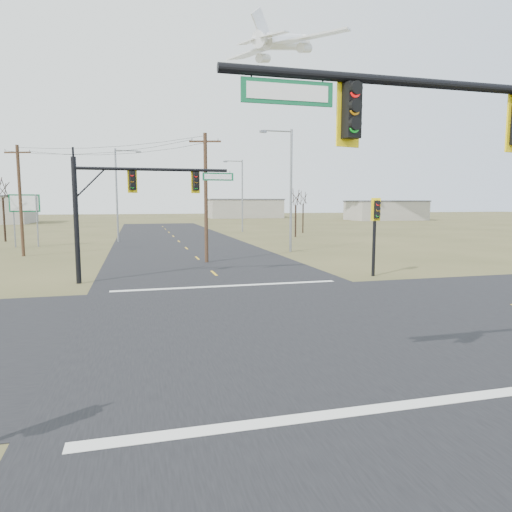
{
  "coord_description": "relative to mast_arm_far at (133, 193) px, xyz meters",
  "views": [
    {
      "loc": [
        -4.61,
        -15.88,
        4.45
      ],
      "look_at": [
        -0.17,
        1.0,
        2.38
      ],
      "focal_mm": 32.0,
      "sensor_mm": 36.0,
      "label": 1
    }
  ],
  "objects": [
    {
      "name": "ground",
      "position": [
        4.72,
        -10.49,
        -4.96
      ],
      "size": [
        320.0,
        320.0,
        0.0
      ],
      "primitive_type": "plane",
      "color": "brown",
      "rests_on": "ground"
    },
    {
      "name": "highway_sign",
      "position": [
        -10.44,
        22.96,
        -1.22
      ],
      "size": [
        2.77,
        0.34,
        5.2
      ],
      "rotation": [
        0.0,
        0.0,
        0.09
      ],
      "color": "gray",
      "rests_on": "ground"
    },
    {
      "name": "streetlight_a",
      "position": [
        13.27,
        12.37,
        1.09
      ],
      "size": [
        3.02,
        0.45,
        10.77
      ],
      "rotation": [
        0.0,
        0.0,
        0.33
      ],
      "color": "gray",
      "rests_on": "ground"
    },
    {
      "name": "mast_arm_far",
      "position": [
        0.0,
        0.0,
        0.0
      ],
      "size": [
        8.84,
        0.57,
        6.85
      ],
      "rotation": [
        0.0,
        0.0,
        0.37
      ],
      "color": "black",
      "rests_on": "ground"
    },
    {
      "name": "stop_bar_near",
      "position": [
        4.72,
        -17.99,
        -4.93
      ],
      "size": [
        12.0,
        0.4,
        0.01
      ],
      "primitive_type": "cube",
      "color": "silver",
      "rests_on": "road_ns"
    },
    {
      "name": "streetlight_c",
      "position": [
        -1.65,
        26.52,
        0.79
      ],
      "size": [
        2.85,
        0.3,
        10.24
      ],
      "rotation": [
        0.0,
        0.0,
        -0.09
      ],
      "color": "gray",
      "rests_on": "ground"
    },
    {
      "name": "road_ew",
      "position": [
        4.72,
        -10.49,
        -4.95
      ],
      "size": [
        160.0,
        14.0,
        0.02
      ],
      "primitive_type": "cube",
      "color": "black",
      "rests_on": "ground"
    },
    {
      "name": "bare_tree_b",
      "position": [
        -14.24,
        30.47,
        1.1
      ],
      "size": [
        3.54,
        3.54,
        7.58
      ],
      "rotation": [
        0.0,
        0.0,
        -0.22
      ],
      "color": "black",
      "rests_on": "ground"
    },
    {
      "name": "pedestal_signal_ne",
      "position": [
        13.87,
        -1.98,
        -1.57
      ],
      "size": [
        0.68,
        0.6,
        4.71
      ],
      "rotation": [
        0.0,
        0.0,
        -0.43
      ],
      "color": "black",
      "rests_on": "ground"
    },
    {
      "name": "warehouse_mid",
      "position": [
        29.72,
        99.51,
        -2.46
      ],
      "size": [
        20.0,
        12.0,
        5.0
      ],
      "primitive_type": "cube",
      "color": "#9D968B",
      "rests_on": "ground"
    },
    {
      "name": "jet_airliner",
      "position": [
        27.79,
        58.89,
        29.3
      ],
      "size": [
        25.21,
        24.96,
        11.64
      ],
      "rotation": [
        0.0,
        -0.24,
        0.63
      ],
      "color": "white"
    },
    {
      "name": "bare_tree_c",
      "position": [
        19.68,
        28.35,
        0.14
      ],
      "size": [
        3.32,
        3.32,
        6.5
      ],
      "rotation": [
        0.0,
        0.0,
        -0.24
      ],
      "color": "black",
      "rests_on": "ground"
    },
    {
      "name": "stop_bar_far",
      "position": [
        4.72,
        -2.99,
        -4.93
      ],
      "size": [
        12.0,
        0.4,
        0.01
      ],
      "primitive_type": "cube",
      "color": "silver",
      "rests_on": "road_ns"
    },
    {
      "name": "streetlight_b",
      "position": [
        15.21,
        39.91,
        0.98
      ],
      "size": [
        2.95,
        0.35,
        10.58
      ],
      "rotation": [
        0.0,
        0.0,
        0.16
      ],
      "color": "gray",
      "rests_on": "ground"
    },
    {
      "name": "road_ns",
      "position": [
        4.72,
        -10.49,
        -4.95
      ],
      "size": [
        14.0,
        160.0,
        0.02
      ],
      "primitive_type": "cube",
      "color": "black",
      "rests_on": "ground"
    },
    {
      "name": "warehouse_right",
      "position": [
        59.72,
        74.51,
        -2.71
      ],
      "size": [
        18.0,
        10.0,
        4.5
      ],
      "primitive_type": "cube",
      "color": "#9D968B",
      "rests_on": "ground"
    },
    {
      "name": "utility_pole_far",
      "position": [
        -8.97,
        14.67,
        -0.26
      ],
      "size": [
        2.12,
        0.83,
        9.01
      ],
      "rotation": [
        0.0,
        0.0,
        -0.33
      ],
      "color": "#49321F",
      "rests_on": "ground"
    },
    {
      "name": "bare_tree_d",
      "position": [
        23.34,
        35.42,
        0.15
      ],
      "size": [
        3.19,
        3.19,
        6.34
      ],
      "rotation": [
        0.0,
        0.0,
        -0.43
      ],
      "color": "black",
      "rests_on": "ground"
    },
    {
      "name": "utility_pole_near",
      "position": [
        5.07,
        6.9,
        -0.09
      ],
      "size": [
        2.24,
        0.7,
        9.37
      ],
      "rotation": [
        0.0,
        0.0,
        -0.26
      ],
      "color": "#49321F",
      "rests_on": "ground"
    }
  ]
}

